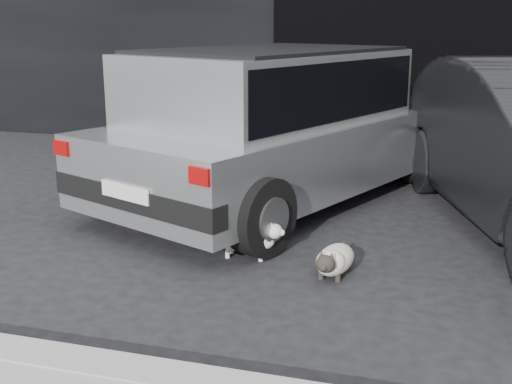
# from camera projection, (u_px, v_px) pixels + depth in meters

# --- Properties ---
(ground) EXTENTS (80.00, 80.00, 0.00)m
(ground) POSITION_uv_depth(u_px,v_px,m) (269.00, 234.00, 5.75)
(ground) COLOR black
(ground) RESTS_ON ground
(garage_opening) EXTENTS (4.00, 0.10, 2.60)m
(garage_opening) POSITION_uv_depth(u_px,v_px,m) (414.00, 62.00, 8.85)
(garage_opening) COLOR black
(garage_opening) RESTS_ON ground
(silver_hatchback) EXTENTS (3.43, 4.70, 1.59)m
(silver_hatchback) POSITION_uv_depth(u_px,v_px,m) (277.00, 119.00, 6.64)
(silver_hatchback) COLOR #AAADAF
(silver_hatchback) RESTS_ON ground
(cat_siamese) EXTENTS (0.31, 0.77, 0.26)m
(cat_siamese) POSITION_uv_depth(u_px,v_px,m) (334.00, 260.00, 4.79)
(cat_siamese) COLOR beige
(cat_siamese) RESTS_ON ground
(cat_white) EXTENTS (0.70, 0.24, 0.33)m
(cat_white) POSITION_uv_depth(u_px,v_px,m) (250.00, 239.00, 5.14)
(cat_white) COLOR white
(cat_white) RESTS_ON ground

